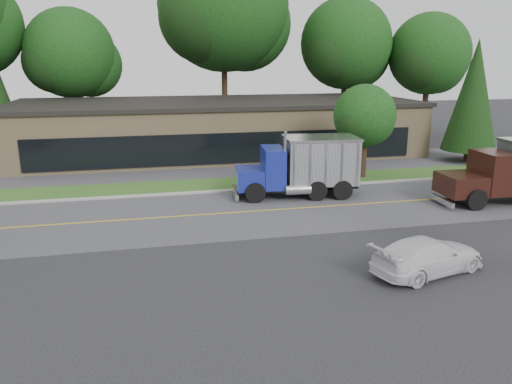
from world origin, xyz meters
TOP-DOWN VIEW (x-y plane):
  - ground at (0.00, 0.00)m, footprint 140.00×140.00m
  - road at (0.00, 9.00)m, footprint 60.00×8.00m
  - center_line at (0.00, 9.00)m, footprint 60.00×0.12m
  - curb at (0.00, 13.20)m, footprint 60.00×0.30m
  - grass_verge at (0.00, 15.00)m, footprint 60.00×3.40m
  - far_parking at (0.00, 20.00)m, footprint 60.00×7.00m
  - strip_mall at (2.00, 26.00)m, footprint 32.00×12.00m
  - tree_far_b at (-9.87, 34.10)m, footprint 8.45×7.96m
  - tree_far_c at (4.20, 34.16)m, footprint 13.00×12.24m
  - tree_far_d at (16.14, 33.11)m, footprint 9.47×8.91m
  - tree_far_e at (24.13, 31.10)m, footprint 8.43×7.94m
  - evergreen_right at (20.00, 18.00)m, footprint 3.99×3.99m
  - tree_verge at (10.06, 15.05)m, footprint 4.26×4.01m
  - dump_truck_blue at (4.78, 11.41)m, footprint 7.08×3.28m
  - rally_car at (5.92, 0.24)m, footprint 4.88×2.99m

SIDE VIEW (x-z plane):
  - ground at x=0.00m, z-range 0.00..0.00m
  - road at x=0.00m, z-range -0.01..0.01m
  - center_line at x=0.00m, z-range 0.00..0.00m
  - curb at x=0.00m, z-range -0.06..0.06m
  - grass_verge at x=0.00m, z-range -0.01..0.01m
  - far_parking at x=0.00m, z-range -0.01..0.01m
  - rally_car at x=5.92m, z-range 0.00..1.32m
  - dump_truck_blue at x=4.78m, z-range 0.12..3.48m
  - strip_mall at x=2.00m, z-range 0.00..4.00m
  - tree_verge at x=10.06m, z-range 0.83..6.90m
  - evergreen_right at x=20.00m, z-range 0.45..9.52m
  - tree_far_e at x=24.13m, z-range 1.66..13.69m
  - tree_far_b at x=-9.87m, z-range 1.66..13.72m
  - tree_far_d at x=16.14m, z-range 1.87..15.38m
  - tree_far_c at x=4.20m, z-range 2.57..21.11m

